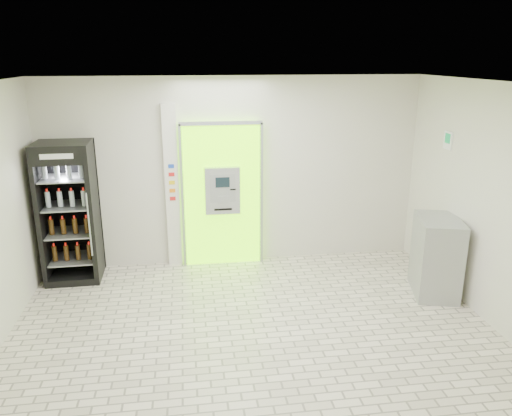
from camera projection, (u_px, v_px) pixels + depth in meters
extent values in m
plane|color=beige|center=(256.00, 339.00, 6.04)|extent=(6.00, 6.00, 0.00)
plane|color=beige|center=(234.00, 172.00, 7.96)|extent=(6.00, 0.00, 6.00)
plane|color=beige|center=(310.00, 343.00, 3.23)|extent=(6.00, 0.00, 6.00)
plane|color=beige|center=(502.00, 210.00, 6.00)|extent=(0.00, 5.00, 5.00)
plane|color=white|center=(256.00, 84.00, 5.16)|extent=(6.00, 6.00, 0.00)
cube|color=#75F600|center=(222.00, 195.00, 7.97)|extent=(1.20, 0.12, 2.30)
cube|color=gray|center=(221.00, 123.00, 7.57)|extent=(1.28, 0.04, 0.06)
cube|color=gray|center=(182.00, 198.00, 7.82)|extent=(0.04, 0.04, 2.30)
cube|color=gray|center=(262.00, 195.00, 7.99)|extent=(0.04, 0.04, 2.30)
cube|color=black|center=(229.00, 234.00, 8.13)|extent=(0.62, 0.01, 0.67)
cube|color=black|center=(199.00, 145.00, 7.63)|extent=(0.22, 0.01, 0.18)
cube|color=#9C9FA3|center=(222.00, 191.00, 7.84)|extent=(0.55, 0.12, 0.75)
cube|color=black|center=(223.00, 182.00, 7.73)|extent=(0.22, 0.01, 0.16)
cube|color=gray|center=(223.00, 200.00, 7.82)|extent=(0.16, 0.01, 0.12)
cube|color=black|center=(233.00, 189.00, 7.79)|extent=(0.09, 0.01, 0.02)
cube|color=black|center=(223.00, 209.00, 7.86)|extent=(0.28, 0.01, 0.03)
cube|color=silver|center=(172.00, 187.00, 7.84)|extent=(0.22, 0.10, 2.60)
cube|color=#193FB2|center=(171.00, 166.00, 7.69)|extent=(0.09, 0.01, 0.06)
cube|color=red|center=(172.00, 174.00, 7.73)|extent=(0.09, 0.01, 0.06)
cube|color=yellow|center=(172.00, 183.00, 7.77)|extent=(0.09, 0.01, 0.06)
cube|color=orange|center=(172.00, 191.00, 7.80)|extent=(0.09, 0.01, 0.06)
cube|color=red|center=(173.00, 199.00, 7.84)|extent=(0.09, 0.01, 0.06)
cube|color=black|center=(69.00, 212.00, 7.41)|extent=(0.80, 0.73, 2.10)
cube|color=black|center=(74.00, 206.00, 7.72)|extent=(0.79, 0.07, 2.10)
cube|color=#B51109|center=(56.00, 156.00, 6.81)|extent=(0.77, 0.02, 0.25)
cube|color=white|center=(56.00, 157.00, 6.80)|extent=(0.44, 0.01, 0.07)
cube|color=black|center=(76.00, 274.00, 7.70)|extent=(0.80, 0.73, 0.11)
cylinder|color=gray|center=(89.00, 225.00, 7.13)|extent=(0.02, 0.02, 0.95)
cube|color=gray|center=(75.00, 258.00, 7.63)|extent=(0.68, 0.62, 0.02)
cube|color=gray|center=(72.00, 232.00, 7.50)|extent=(0.68, 0.62, 0.02)
cube|color=gray|center=(69.00, 206.00, 7.38)|extent=(0.68, 0.62, 0.02)
cube|color=gray|center=(65.00, 178.00, 7.26)|extent=(0.68, 0.62, 0.02)
cube|color=#9C9FA3|center=(436.00, 256.00, 7.06)|extent=(0.75, 0.95, 1.12)
cube|color=gray|center=(418.00, 254.00, 7.01)|extent=(0.21, 0.80, 0.01)
cube|color=white|center=(448.00, 140.00, 7.14)|extent=(0.02, 0.22, 0.26)
cube|color=#0C8B49|center=(448.00, 138.00, 7.13)|extent=(0.00, 0.14, 0.14)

